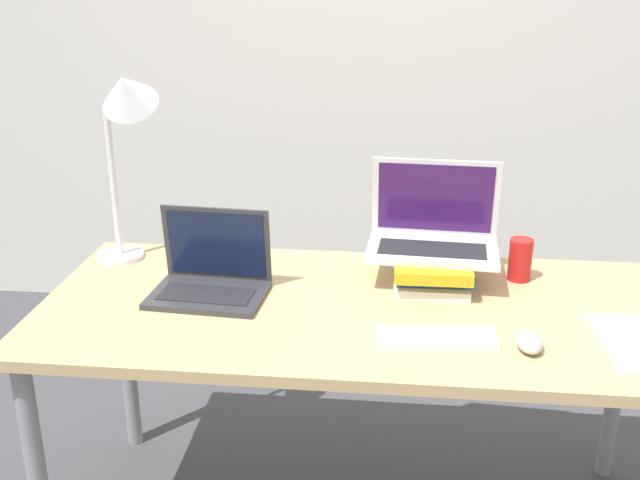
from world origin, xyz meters
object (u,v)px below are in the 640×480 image
laptop_on_books (433,232)px  mouse (529,342)px  desk_lamp (125,114)px  laptop_left (211,277)px  book_stack (432,269)px  soda_can (520,260)px  wireless_keyboard (437,337)px

laptop_on_books → mouse: bearing=-62.7°
laptop_on_books → desk_lamp: 0.93m
laptop_on_books → mouse: 0.48m
laptop_left → book_stack: laptop_left is taller
mouse → soda_can: size_ratio=0.86×
book_stack → mouse: 0.43m
book_stack → laptop_on_books: laptop_on_books is taller
laptop_on_books → book_stack: bearing=-91.1°
mouse → soda_can: (0.03, 0.42, 0.04)m
laptop_left → laptop_on_books: size_ratio=0.85×
laptop_on_books → desk_lamp: bearing=179.5°
book_stack → laptop_left: bearing=-167.2°
laptop_left → desk_lamp: 0.53m
mouse → wireless_keyboard: bearing=173.4°
soda_can → desk_lamp: bearing=179.7°
laptop_on_books → wireless_keyboard: (0.00, -0.39, -0.13)m
desk_lamp → laptop_left: bearing=-35.2°
laptop_on_books → mouse: size_ratio=3.60×
soda_can → desk_lamp: desk_lamp is taller
wireless_keyboard → book_stack: bearing=90.4°
laptop_on_books → desk_lamp: desk_lamp is taller
wireless_keyboard → mouse: mouse is taller
laptop_on_books → wireless_keyboard: 0.41m
book_stack → wireless_keyboard: book_stack is taller
wireless_keyboard → desk_lamp: size_ratio=0.49×
laptop_left → laptop_on_books: laptop_on_books is taller
book_stack → mouse: size_ratio=2.81×
laptop_on_books → laptop_left: bearing=-162.9°
wireless_keyboard → soda_can: (0.25, 0.39, 0.05)m
desk_lamp → book_stack: bearing=-3.7°
laptop_left → desk_lamp: size_ratio=0.53×
soda_can → mouse: bearing=-94.6°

